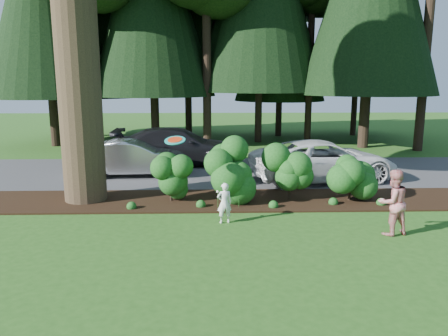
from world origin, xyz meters
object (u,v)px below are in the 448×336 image
Objects in this scene: car_dark_suv at (178,146)px; child at (224,203)px; car_white_suv at (323,160)px; frisbee at (175,140)px; adult at (393,202)px; car_silver_wagon at (133,158)px.

car_dark_suv is 5.14× the size of child.
car_white_suv is 9.68× the size of frisbee.
car_dark_suv is (-5.49, 3.22, 0.06)m from car_white_suv.
car_white_suv is at bearing -102.92° from adult.
frisbee reaches higher than adult.
car_dark_suv reaches higher than car_white_suv.
car_white_suv is at bearing 40.97° from frisbee.
car_silver_wagon is 7.12m from car_white_suv.
car_white_suv is 6.37m from car_dark_suv.
child is (-3.73, -4.68, -0.23)m from car_white_suv.
adult is (7.27, -6.65, 0.08)m from car_silver_wagon.
frisbee is at bearing 120.60° from car_white_suv.
car_white_suv is at bearing -140.67° from child.
car_dark_suv is at bearing -72.31° from adult.
car_silver_wagon is 7.55× the size of frisbee.
car_silver_wagon is at bearing 111.17° from frisbee.
frisbee reaches higher than car_silver_wagon.
frisbee is at bearing -178.51° from car_dark_suv.
adult reaches higher than car_silver_wagon.
car_silver_wagon is 0.78× the size of car_white_suv.
car_white_suv is 5.65m from adult.
child is at bearing -152.65° from car_silver_wagon.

